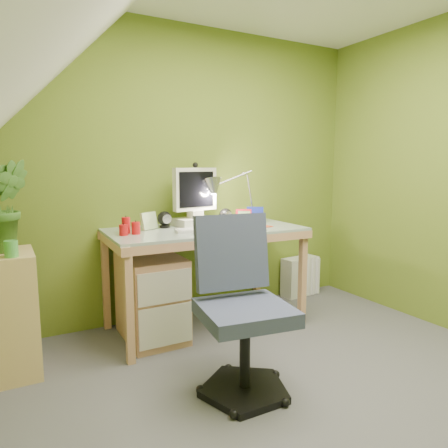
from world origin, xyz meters
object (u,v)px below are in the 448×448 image
radiator (300,276)px  side_ledge (12,313)px  monitor (195,192)px  desk_lamp (243,185)px  potted_plant (4,206)px  task_chair (245,309)px  desk (205,278)px

radiator → side_ledge: bearing=-178.0°
monitor → desk_lamp: 0.45m
potted_plant → task_chair: potted_plant is taller
radiator → task_chair: bearing=-144.4°
side_ledge → task_chair: 1.44m
monitor → desk_lamp: bearing=-8.8°
desk → task_chair: size_ratio=1.50×
monitor → desk_lamp: (0.45, 0.00, 0.04)m
potted_plant → radiator: potted_plant is taller
desk → task_chair: (-0.23, -0.98, 0.10)m
desk → side_ledge: bearing=-174.7°
monitor → task_chair: 1.31m
desk → monitor: 0.69m
task_chair → radiator: task_chair is taller
desk → side_ledge: 1.36m
potted_plant → desk: bearing=1.9°
monitor → side_ledge: (-1.36, -0.27, -0.68)m
side_ledge → potted_plant: bearing=90.0°
task_chair → side_ledge: bearing=149.6°
monitor → desk_lamp: size_ratio=0.87×
task_chair → radiator: (1.40, 1.25, -0.30)m
desk → monitor: size_ratio=2.73×
desk → side_ledge: size_ratio=1.95×
radiator → potted_plant: bearing=-179.1°
desk_lamp → potted_plant: bearing=179.0°
monitor → radiator: size_ratio=1.43×
side_ledge → monitor: bearing=11.4°
desk_lamp → desk: bearing=-166.3°
side_ledge → radiator: 2.56m
desk → radiator: (1.17, 0.27, -0.21)m
desk_lamp → potted_plant: 1.82m
desk → desk_lamp: desk_lamp is taller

